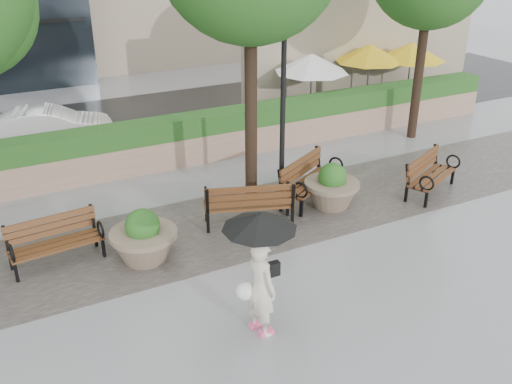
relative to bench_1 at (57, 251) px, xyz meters
name	(u,v)px	position (x,y,z in m)	size (l,w,h in m)	color
ground	(268,303)	(3.08, -3.10, -0.28)	(100.00, 100.00, 0.00)	gray
cobble_strip	(204,231)	(3.08, -0.10, -0.28)	(28.00, 3.20, 0.01)	#383330
hedge_wall	(146,146)	(3.08, 3.90, 0.38)	(24.00, 0.80, 1.35)	tan
cafe_wall	(364,47)	(12.58, 6.90, 1.72)	(10.00, 0.60, 4.00)	tan
cafe_hedge	(387,104)	(12.08, 4.70, 0.17)	(8.00, 0.50, 0.90)	#1C531B
asphalt_street	(111,127)	(3.08, 7.90, -0.28)	(40.00, 7.00, 0.00)	black
bench_1	(57,251)	(0.00, 0.00, 0.00)	(1.84, 0.87, 0.95)	#5A2C1A
bench_2	(249,212)	(4.12, -0.28, 0.03)	(2.11, 1.39, 1.06)	#5A2C1A
bench_3	(310,188)	(6.01, 0.18, 0.03)	(2.06, 1.62, 1.04)	#5A2C1A
bench_4	(430,182)	(8.91, -0.87, 0.01)	(1.94, 1.41, 0.97)	#5A2C1A
planter_left	(144,241)	(1.58, -0.66, 0.16)	(1.34, 1.34, 1.13)	#7F6B56
planter_right	(332,190)	(6.28, -0.35, 0.15)	(1.31, 1.31, 1.10)	#7F6B56
lamppost	(283,122)	(5.36, 0.45, 1.73)	(0.28, 0.28, 4.53)	black
patio_umb_white	(312,64)	(9.32, 5.43, 1.71)	(2.50, 2.50, 2.30)	black
patio_umb_yellow_a	(370,53)	(12.05, 5.87, 1.71)	(2.50, 2.50, 2.30)	black
patio_umb_yellow_b	(412,52)	(13.58, 5.43, 1.71)	(2.50, 2.50, 2.30)	black
car_right	(50,127)	(1.03, 6.96, 0.33)	(1.29, 3.70, 1.22)	silver
pedestrian	(260,262)	(2.61, -3.68, 1.04)	(1.18, 1.18, 2.17)	beige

